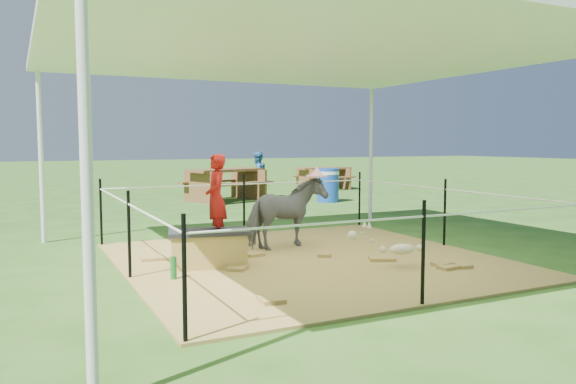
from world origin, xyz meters
name	(u,v)px	position (x,y,z in m)	size (l,w,h in m)	color
ground	(308,261)	(0.00, 0.00, 0.00)	(90.00, 90.00, 0.00)	#2D5919
hay_patch	(308,260)	(0.00, 0.00, 0.01)	(4.60, 4.60, 0.03)	brown
canopy_tent	(309,49)	(0.00, 0.00, 2.69)	(6.30, 6.30, 2.90)	silver
rope_fence	(309,212)	(0.00, 0.00, 0.64)	(4.54, 4.54, 1.00)	black
straw_bale	(209,250)	(-1.28, 0.16, 0.23)	(0.89, 0.44, 0.39)	olive
dark_cloth	(209,232)	(-1.28, 0.16, 0.45)	(0.95, 0.49, 0.05)	black
woman	(216,190)	(-1.18, 0.16, 0.96)	(0.39, 0.25, 1.06)	#A81210
green_bottle	(174,268)	(-1.83, -0.29, 0.15)	(0.07, 0.07, 0.25)	#166624
pony	(286,213)	(0.07, 0.80, 0.53)	(0.54, 1.19, 1.00)	#525258
pink_hat	(286,173)	(0.07, 0.80, 1.10)	(0.31, 0.31, 0.14)	pink
foal	(402,247)	(0.79, -0.91, 0.28)	(0.89, 0.50, 0.50)	beige
trash_barrel	(328,185)	(3.90, 6.24, 0.43)	(0.56, 0.56, 0.87)	#1643AA
picnic_table_near	(226,185)	(1.60, 7.63, 0.42)	(2.03, 1.47, 0.85)	brown
picnic_table_far	(323,178)	(5.77, 9.77, 0.36)	(1.73, 1.25, 0.72)	brown
distant_person	(257,175)	(2.68, 8.04, 0.64)	(0.63, 0.49, 1.29)	teal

